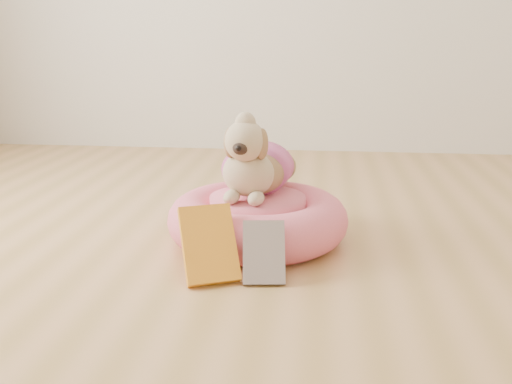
# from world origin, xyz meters

# --- Properties ---
(floor) EXTENTS (4.50, 4.50, 0.00)m
(floor) POSITION_xyz_m (0.00, 0.00, 0.00)
(floor) COLOR tan
(floor) RESTS_ON ground
(pet_bed) EXTENTS (0.61, 0.61, 0.16)m
(pet_bed) POSITION_xyz_m (0.07, 0.57, 0.08)
(pet_bed) COLOR #DA556E
(pet_bed) RESTS_ON floor
(dog) EXTENTS (0.34, 0.44, 0.30)m
(dog) POSITION_xyz_m (0.06, 0.60, 0.31)
(dog) COLOR brown
(dog) RESTS_ON pet_bed
(book_yellow) EXTENTS (0.20, 0.21, 0.20)m
(book_yellow) POSITION_xyz_m (-0.03, 0.24, 0.10)
(book_yellow) COLOR yellow
(book_yellow) RESTS_ON floor
(book_white) EXTENTS (0.13, 0.13, 0.17)m
(book_white) POSITION_xyz_m (0.12, 0.24, 0.08)
(book_white) COLOR white
(book_white) RESTS_ON floor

